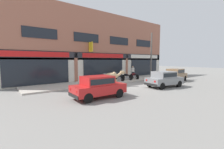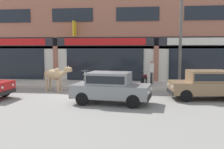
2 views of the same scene
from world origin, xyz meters
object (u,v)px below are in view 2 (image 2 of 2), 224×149
(car_0, at_px, (206,83))
(motorcycle_3, at_px, (144,80))
(motorcycle_0, at_px, (85,79))
(car_1, at_px, (110,86))
(pedestrian, at_px, (152,70))
(motorcycle_1, at_px, (104,79))
(utility_pole, at_px, (180,40))
(cow, at_px, (55,75))
(motorcycle_2, at_px, (124,79))

(car_0, xyz_separation_m, motorcycle_3, (-3.10, 3.70, -0.30))
(car_0, bearing_deg, motorcycle_3, 129.94)
(car_0, bearing_deg, motorcycle_0, 152.22)
(motorcycle_3, bearing_deg, car_0, -50.06)
(car_1, relative_size, motorcycle_3, 2.08)
(motorcycle_0, xyz_separation_m, pedestrian, (4.48, 0.73, 0.60))
(motorcycle_1, height_order, motorcycle_3, same)
(car_1, height_order, motorcycle_1, car_1)
(motorcycle_0, distance_m, utility_pole, 6.70)
(cow, bearing_deg, motorcycle_2, 29.59)
(car_1, height_order, motorcycle_0, car_1)
(car_0, height_order, motorcycle_0, car_0)
(car_0, height_order, car_1, same)
(car_1, distance_m, motorcycle_3, 5.53)
(car_1, bearing_deg, motorcycle_1, 102.17)
(car_0, height_order, motorcycle_2, car_0)
(car_0, xyz_separation_m, motorcycle_2, (-4.46, 3.67, -0.30))
(motorcycle_2, relative_size, utility_pole, 0.31)
(motorcycle_0, relative_size, motorcycle_2, 0.99)
(pedestrian, bearing_deg, motorcycle_3, -122.35)
(motorcycle_2, bearing_deg, car_0, -39.44)
(car_1, relative_size, motorcycle_2, 2.07)
(motorcycle_2, bearing_deg, utility_pole, -13.61)
(motorcycle_0, relative_size, pedestrian, 1.12)
(car_0, height_order, motorcycle_3, car_0)
(car_1, distance_m, motorcycle_0, 5.88)
(car_0, relative_size, pedestrian, 2.33)
(car_1, height_order, motorcycle_2, car_1)
(cow, height_order, motorcycle_1, cow)
(car_0, xyz_separation_m, motorcycle_1, (-5.76, 3.58, -0.30))
(car_1, distance_m, pedestrian, 6.40)
(utility_pole, bearing_deg, car_0, -71.25)
(motorcycle_1, distance_m, pedestrian, 3.32)
(car_1, bearing_deg, pedestrian, 71.54)
(motorcycle_0, distance_m, motorcycle_2, 2.64)
(motorcycle_3, bearing_deg, utility_pole, -22.41)
(car_0, bearing_deg, motorcycle_2, 140.56)
(motorcycle_1, xyz_separation_m, pedestrian, (3.14, 0.88, 0.60))
(cow, relative_size, motorcycle_2, 1.13)
(car_1, xyz_separation_m, motorcycle_1, (-1.12, 5.19, -0.30))
(car_0, relative_size, motorcycle_3, 2.07)
(motorcycle_0, bearing_deg, car_1, -65.32)
(cow, distance_m, motorcycle_2, 4.53)
(cow, height_order, pedestrian, pedestrian)
(pedestrian, distance_m, utility_pole, 3.03)
(cow, relative_size, utility_pole, 0.35)
(car_0, height_order, motorcycle_1, car_0)
(car_0, distance_m, motorcycle_2, 5.78)
(utility_pole, bearing_deg, cow, -169.48)
(motorcycle_2, bearing_deg, motorcycle_3, 1.54)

